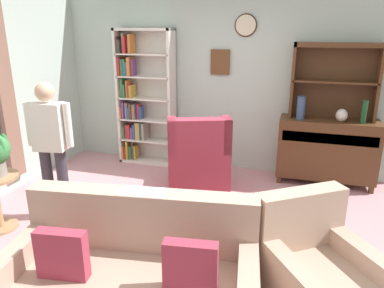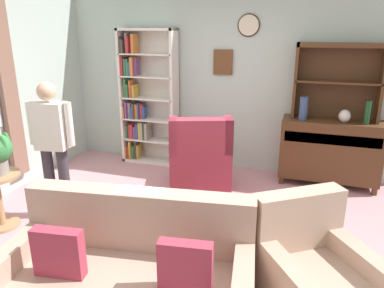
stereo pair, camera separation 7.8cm
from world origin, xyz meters
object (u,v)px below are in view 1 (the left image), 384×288
Objects in this scene: bookshelf at (141,99)px; bottle_wine at (364,112)px; couch_floral at (134,279)px; vase_tall at (301,108)px; vase_round at (342,115)px; armchair_floral at (315,274)px; book_stack at (163,213)px; sideboard at (327,149)px; wingback_chair at (198,164)px; sideboard_hutch at (335,71)px; coffee_table at (165,223)px; person_reading at (51,142)px.

bookshelf reaches higher than bottle_wine.
vase_tall is at bearing 69.94° from couch_floral.
bookshelf reaches higher than vase_round.
armchair_floral is (0.21, -2.48, -0.79)m from vase_tall.
couch_floral is (-1.60, -2.97, -0.69)m from vase_round.
armchair_floral is at bearing -11.93° from book_stack.
sideboard reaches higher than book_stack.
bookshelf is 1.60m from wingback_chair.
vase_round is 1.99m from wingback_chair.
vase_round is (0.13, -0.18, -0.55)m from sideboard_hutch.
vase_tall is 2.61m from armchair_floral.
sideboard_hutch is at bearing 86.14° from armchair_floral.
book_stack is (-1.67, -2.20, -0.55)m from vase_round.
vase_round reaches higher than coffee_table.
couch_floral is 1.38m from armchair_floral.
armchair_floral is 0.69× the size of person_reading.
vase_round is 0.09× the size of couch_floral.
person_reading is (-1.36, -1.13, 0.52)m from wingback_chair.
armchair_floral is 1.02× the size of wingback_chair.
person_reading is 1.55m from book_stack.
sideboard is 4.18× the size of vase_tall.
couch_floral is at bearing -36.78° from person_reading.
person_reading is (-2.80, 0.65, 0.62)m from armchair_floral.
bookshelf is 2.76m from coffee_table.
vase_tall is 3.18m from person_reading.
couch_floral is 0.77m from coffee_table.
coffee_table is 0.10m from book_stack.
person_reading is at bearing -145.85° from sideboard_hutch.
book_stack is at bearing -122.88° from sideboard_hutch.
bottle_wine is 2.98m from book_stack.
vase_round is 2.82m from book_stack.
bottle_wine reaches higher than vase_round.
bottle_wine is 2.99m from coffee_table.
bottle_wine is (0.39, -0.09, 0.56)m from sideboard.
vase_tall is 2.57m from coffee_table.
sideboard is 1.18× the size of sideboard_hutch.
wingback_chair is at bearing -150.38° from vase_tall.
book_stack reaches higher than coffee_table.
book_stack is (-1.15, -2.19, -0.62)m from vase_tall.
bookshelf is at bearing 118.30° from book_stack.
vase_round is at bearing 22.18° from wingback_chair.
wingback_chair is 0.67× the size of person_reading.
person_reading is (-0.18, -1.99, -0.12)m from bookshelf.
couch_floral is 0.78m from book_stack.
person_reading is (-2.98, -2.02, -0.65)m from sideboard_hutch.
bookshelf is at bearing 84.97° from person_reading.
bookshelf reaches higher than sideboard_hutch.
couch_floral is at bearing -86.35° from coffee_table.
sideboard_hutch is 1.05× the size of wingback_chair.
coffee_table is (0.10, -1.49, -0.03)m from wingback_chair.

